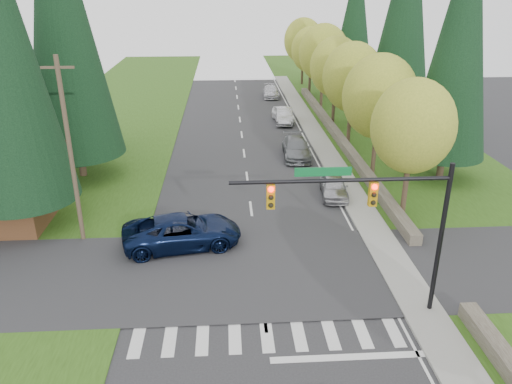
{
  "coord_description": "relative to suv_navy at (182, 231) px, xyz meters",
  "views": [
    {
      "loc": [
        -1.45,
        -13.0,
        13.23
      ],
      "look_at": [
        0.07,
        11.57,
        2.8
      ],
      "focal_mm": 35.0,
      "sensor_mm": 36.0,
      "label": 1
    }
  ],
  "objects": [
    {
      "name": "decid_tree_1",
      "position": [
        13.23,
        10.06,
        4.92
      ],
      "size": [
        5.2,
        5.2,
        8.8
      ],
      "color": "#38281C",
      "rests_on": "ground"
    },
    {
      "name": "parked_car_c",
      "position": [
        8.39,
        24.93,
        -0.13
      ],
      "size": [
        2.03,
        4.63,
        1.48
      ],
      "primitive_type": "imported",
      "rotation": [
        0.0,
        0.0,
        -0.11
      ],
      "color": "#AAAAAF",
      "rests_on": "ground"
    },
    {
      "name": "grass_east",
      "position": [
        16.93,
        9.06,
        -0.84
      ],
      "size": [
        14.0,
        110.0,
        0.06
      ],
      "primitive_type": "cube",
      "color": "#2C4C14",
      "rests_on": "ground"
    },
    {
      "name": "decid_tree_5",
      "position": [
        13.03,
        38.06,
        4.66
      ],
      "size": [
        4.8,
        4.8,
        8.3
      ],
      "color": "#38281C",
      "rests_on": "ground"
    },
    {
      "name": "decid_tree_6",
      "position": [
        13.13,
        45.06,
        4.99
      ],
      "size": [
        5.2,
        5.2,
        8.86
      ],
      "color": "#38281C",
      "rests_on": "ground"
    },
    {
      "name": "parked_car_b",
      "position": [
        8.13,
        14.34,
        -0.12
      ],
      "size": [
        2.35,
        5.31,
        1.51
      ],
      "primitive_type": "imported",
      "rotation": [
        0.0,
        0.0,
        -0.04
      ],
      "color": "slate",
      "rests_on": "ground"
    },
    {
      "name": "suv_navy",
      "position": [
        0.0,
        0.0,
        0.0
      ],
      "size": [
        6.7,
        3.95,
        1.75
      ],
      "primitive_type": "imported",
      "rotation": [
        0.0,
        0.0,
        1.74
      ],
      "color": "#0A1534",
      "rests_on": "ground"
    },
    {
      "name": "conifer_w_c",
      "position": [
        -8.07,
        11.06,
        10.42
      ],
      "size": [
        6.46,
        6.46,
        20.8
      ],
      "color": "#38281C",
      "rests_on": "ground"
    },
    {
      "name": "stone_wall_north",
      "position": [
        12.53,
        19.06,
        -0.52
      ],
      "size": [
        0.7,
        40.0,
        0.7
      ],
      "primitive_type": "cube",
      "color": "#4C4438",
      "rests_on": "ground"
    },
    {
      "name": "curb_east",
      "position": [
        9.98,
        11.06,
        -0.81
      ],
      "size": [
        0.2,
        80.0,
        0.13
      ],
      "primitive_type": "cube",
      "color": "gray",
      "rests_on": "ground"
    },
    {
      "name": "parked_car_d",
      "position": [
        8.28,
        25.56,
        -0.13
      ],
      "size": [
        2.13,
        4.51,
        1.49
      ],
      "primitive_type": "imported",
      "rotation": [
        0.0,
        0.0,
        0.09
      ],
      "color": "white",
      "rests_on": "ground"
    },
    {
      "name": "conifer_w_e",
      "position": [
        -10.07,
        17.06,
        9.42
      ],
      "size": [
        5.78,
        5.78,
        18.8
      ],
      "color": "#38281C",
      "rests_on": "ground"
    },
    {
      "name": "utility_pole",
      "position": [
        -5.57,
        1.06,
        4.27
      ],
      "size": [
        1.6,
        0.24,
        10.0
      ],
      "color": "#473828",
      "rests_on": "ground"
    },
    {
      "name": "traffic_signal",
      "position": [
        8.3,
        -6.44,
        4.11
      ],
      "size": [
        8.7,
        0.37,
        6.8
      ],
      "color": "black",
      "rests_on": "ground"
    },
    {
      "name": "decid_tree_0",
      "position": [
        13.13,
        3.06,
        4.72
      ],
      "size": [
        4.8,
        4.8,
        8.37
      ],
      "color": "#38281C",
      "rests_on": "ground"
    },
    {
      "name": "parked_car_a",
      "position": [
        9.53,
        6.24,
        -0.17
      ],
      "size": [
        2.06,
        4.29,
        1.41
      ],
      "primitive_type": "imported",
      "rotation": [
        0.0,
        0.0,
        -0.1
      ],
      "color": "#A6A6AA",
      "rests_on": "ground"
    },
    {
      "name": "decid_tree_4",
      "position": [
        13.23,
        31.06,
        5.19
      ],
      "size": [
        5.4,
        5.4,
        9.18
      ],
      "color": "#38281C",
      "rests_on": "ground"
    },
    {
      "name": "grass_west",
      "position": [
        -9.07,
        9.06,
        -0.84
      ],
      "size": [
        14.0,
        110.0,
        0.06
      ],
      "primitive_type": "cube",
      "color": "#2C4C14",
      "rests_on": "ground"
    },
    {
      "name": "sidewalk_east",
      "position": [
        10.83,
        11.06,
        -0.81
      ],
      "size": [
        1.8,
        80.0,
        0.13
      ],
      "primitive_type": "cube",
      "color": "gray",
      "rests_on": "ground"
    },
    {
      "name": "decid_tree_3",
      "position": [
        13.13,
        24.06,
        4.79
      ],
      "size": [
        5.0,
        5.0,
        8.55
      ],
      "color": "#38281C",
      "rests_on": "ground"
    },
    {
      "name": "conifer_e_a",
      "position": [
        17.93,
        9.06,
        8.92
      ],
      "size": [
        5.44,
        5.44,
        17.8
      ],
      "color": "#38281C",
      "rests_on": "ground"
    },
    {
      "name": "parked_car_e",
      "position": [
        8.13,
        37.23,
        -0.2
      ],
      "size": [
        2.11,
        4.72,
        1.34
      ],
      "primitive_type": "imported",
      "rotation": [
        0.0,
        0.0,
        -0.05
      ],
      "color": "#BCBCC2",
      "rests_on": "ground"
    },
    {
      "name": "conifer_e_b",
      "position": [
        18.93,
        23.06,
        9.92
      ],
      "size": [
        6.12,
        6.12,
        19.8
      ],
      "color": "#38281C",
      "rests_on": "ground"
    },
    {
      "name": "cross_street",
      "position": [
        3.93,
        -2.94,
        -0.87
      ],
      "size": [
        120.0,
        8.0,
        0.1
      ],
      "primitive_type": "cube",
      "color": "#28282B",
      "rests_on": "ground"
    },
    {
      "name": "conifer_e_c",
      "position": [
        17.93,
        37.06,
        8.42
      ],
      "size": [
        5.1,
        5.1,
        16.8
      ],
      "color": "#38281C",
      "rests_on": "ground"
    },
    {
      "name": "decid_tree_2",
      "position": [
        13.03,
        17.06,
        5.05
      ],
      "size": [
        5.0,
        5.0,
        8.82
      ],
      "color": "#38281C",
      "rests_on": "ground"
    }
  ]
}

